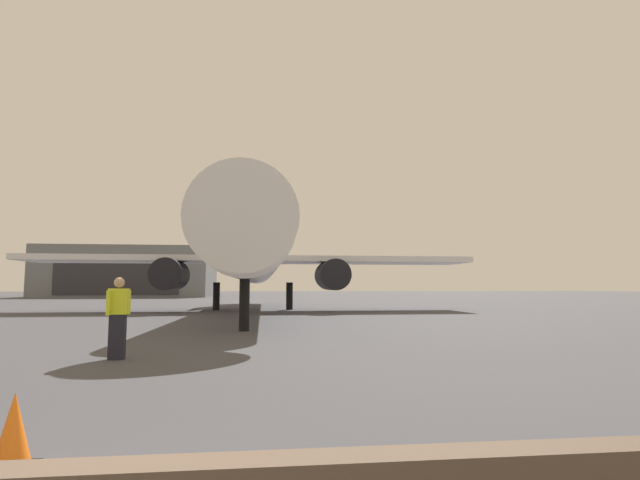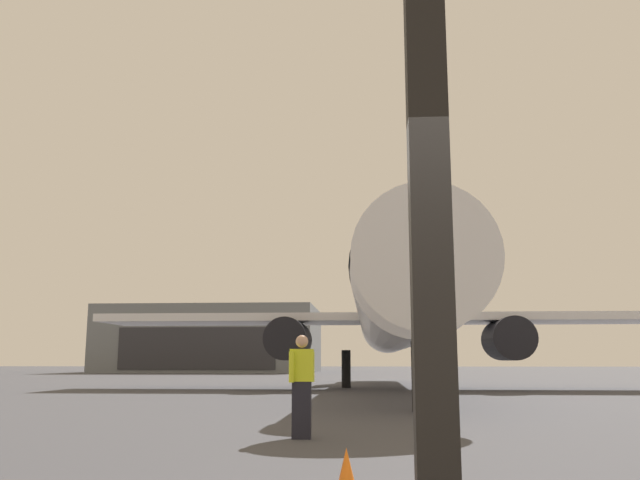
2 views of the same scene
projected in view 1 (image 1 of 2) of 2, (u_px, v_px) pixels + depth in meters
ground_plane at (244, 304)px, 41.65m from camera, size 220.00×220.00×0.00m
airplane at (253, 254)px, 29.46m from camera, size 27.87×32.33×10.31m
ground_crew_worker at (118, 317)px, 10.31m from camera, size 0.41×0.45×1.74m
traffic_cone at (13, 433)px, 4.11m from camera, size 0.36×0.36×0.65m
distant_hangar at (133, 273)px, 73.85m from camera, size 23.73×16.30×7.29m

